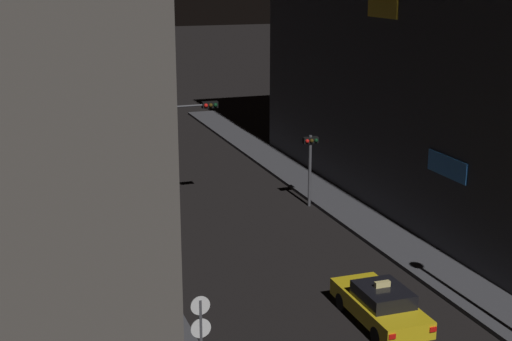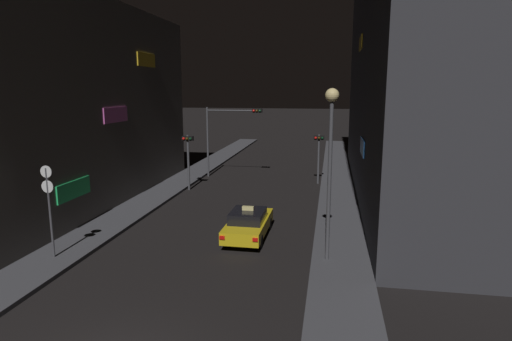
% 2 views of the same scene
% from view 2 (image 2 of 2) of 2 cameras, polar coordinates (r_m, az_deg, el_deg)
% --- Properties ---
extents(sidewalk_left, '(2.45, 52.42, 0.18)m').
position_cam_2_polar(sidewalk_left, '(36.00, -8.91, -0.77)').
color(sidewalk_left, '#424247').
rests_on(sidewalk_left, ground_plane).
extents(sidewalk_right, '(2.45, 52.42, 0.18)m').
position_cam_2_polar(sidewalk_right, '(34.11, 10.69, -1.47)').
color(sidewalk_right, '#424247').
rests_on(sidewalk_right, ground_plane).
extents(building_facade_left, '(10.07, 23.74, 12.39)m').
position_cam_2_polar(building_facade_left, '(29.82, -26.80, 7.66)').
color(building_facade_left, '#514C47').
rests_on(building_facade_left, ground_plane).
extents(building_facade_right, '(8.99, 30.63, 22.28)m').
position_cam_2_polar(building_facade_right, '(31.60, 22.32, 17.13)').
color(building_facade_right, '#333338').
rests_on(building_facade_right, ground_plane).
extents(taxi, '(1.85, 4.47, 1.62)m').
position_cam_2_polar(taxi, '(21.23, -1.03, -7.02)').
color(taxi, yellow).
rests_on(taxi, ground_plane).
extents(traffic_light_overhead, '(4.63, 0.42, 5.74)m').
position_cam_2_polar(traffic_light_overhead, '(35.22, -3.80, 5.74)').
color(traffic_light_overhead, '#47474C').
rests_on(traffic_light_overhead, ground_plane).
extents(traffic_light_left_kerb, '(0.80, 0.42, 4.00)m').
position_cam_2_polar(traffic_light_left_kerb, '(31.08, -9.00, 2.56)').
color(traffic_light_left_kerb, '#47474C').
rests_on(traffic_light_left_kerb, ground_plane).
extents(traffic_light_right_kerb, '(0.80, 0.42, 3.81)m').
position_cam_2_polar(traffic_light_right_kerb, '(33.15, 8.31, 2.88)').
color(traffic_light_right_kerb, '#47474C').
rests_on(traffic_light_right_kerb, ground_plane).
extents(sign_pole_left, '(0.53, 0.10, 3.96)m').
position_cam_2_polar(sign_pole_left, '(19.90, -25.71, -3.95)').
color(sign_pole_left, '#47474C').
rests_on(sign_pole_left, sidewalk_left).
extents(street_lamp_near_block, '(0.55, 0.55, 7.07)m').
position_cam_2_polar(street_lamp_near_block, '(17.45, 9.87, 3.98)').
color(street_lamp_near_block, '#47474C').
rests_on(street_lamp_near_block, sidewalk_right).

